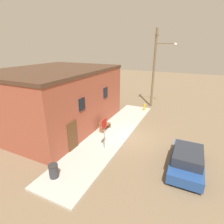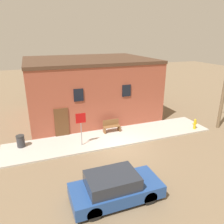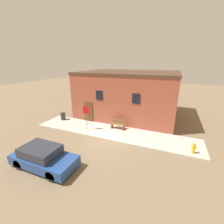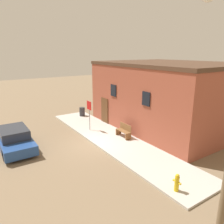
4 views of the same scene
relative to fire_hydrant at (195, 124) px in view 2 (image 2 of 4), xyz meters
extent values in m
plane|color=#7A664C|center=(-6.50, -0.50, -0.52)|extent=(80.00, 80.00, 0.00)
cube|color=#BCB7AD|center=(-6.50, 0.98, -0.46)|extent=(15.04, 2.98, 0.11)
cube|color=#9E4C38|center=(-6.68, 6.61, 1.94)|extent=(10.67, 8.27, 4.92)
cube|color=#4C3323|center=(-6.68, 6.61, 4.52)|extent=(10.77, 8.37, 0.24)
cube|color=black|center=(-8.55, 2.44, 2.53)|extent=(0.70, 0.08, 0.90)
cube|color=black|center=(-4.82, 2.44, 2.53)|extent=(0.70, 0.08, 0.90)
cube|color=brown|center=(-9.88, 2.44, 0.58)|extent=(1.00, 0.08, 2.20)
cylinder|color=gold|center=(0.00, 0.00, -0.07)|extent=(0.20, 0.20, 0.68)
sphere|color=gold|center=(0.00, 0.00, 0.32)|extent=(0.18, 0.18, 0.18)
cylinder|color=gold|center=(-0.15, 0.00, 0.03)|extent=(0.11, 0.09, 0.09)
cylinder|color=gold|center=(0.15, 0.00, 0.03)|extent=(0.11, 0.09, 0.09)
cylinder|color=gray|center=(-8.90, 0.48, 0.72)|extent=(0.06, 0.06, 2.26)
cube|color=red|center=(-8.90, 0.46, 1.53)|extent=(0.65, 0.02, 0.65)
cube|color=brown|center=(-6.88, 1.76, -0.19)|extent=(0.08, 0.44, 0.44)
cube|color=brown|center=(-5.69, 1.76, -0.19)|extent=(0.08, 0.44, 0.44)
cube|color=brown|center=(-6.28, 1.76, 0.05)|extent=(1.26, 0.44, 0.04)
cube|color=brown|center=(-6.28, 1.96, 0.30)|extent=(1.26, 0.04, 0.46)
cylinder|color=#333338|center=(-12.70, 1.68, -0.04)|extent=(0.50, 0.50, 0.74)
cylinder|color=#2D2D2D|center=(-12.70, 1.68, 0.36)|extent=(0.53, 0.53, 0.06)
cylinder|color=black|center=(-7.32, -4.15, -0.19)|extent=(0.65, 0.20, 0.65)
cylinder|color=black|center=(-7.32, -5.76, -0.19)|extent=(0.65, 0.20, 0.65)
cylinder|color=black|center=(-9.86, -4.15, -0.19)|extent=(0.65, 0.20, 0.65)
cylinder|color=black|center=(-9.86, -5.76, -0.19)|extent=(0.65, 0.20, 0.65)
cube|color=#23478C|center=(-8.59, -4.95, -0.04)|extent=(4.10, 1.81, 0.58)
cube|color=#282D38|center=(-8.79, -4.95, 0.54)|extent=(2.25, 1.59, 0.58)
camera|label=1|loc=(-18.44, -4.59, 6.48)|focal=28.00mm
camera|label=2|loc=(-11.63, -12.46, 6.54)|focal=35.00mm
camera|label=3|loc=(-1.75, -10.53, 5.67)|focal=24.00mm
camera|label=4|loc=(5.32, -6.86, 5.43)|focal=35.00mm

